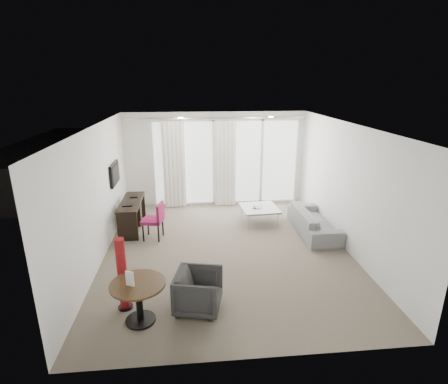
{
  "coord_description": "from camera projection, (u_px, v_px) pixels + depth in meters",
  "views": [
    {
      "loc": [
        -0.7,
        -6.56,
        3.41
      ],
      "look_at": [
        0.0,
        0.6,
        1.1
      ],
      "focal_mm": 28.0,
      "sensor_mm": 36.0,
      "label": 1
    }
  ],
  "objects": [
    {
      "name": "desk_chair",
      "position": [
        153.0,
        221.0,
        7.76
      ],
      "size": [
        0.54,
        0.52,
        0.85
      ],
      "primitive_type": null,
      "rotation": [
        0.0,
        0.0,
        -0.21
      ],
      "color": "maroon",
      "rests_on": "floor"
    },
    {
      "name": "sofa",
      "position": [
        314.0,
        221.0,
        8.13
      ],
      "size": [
        0.74,
        1.88,
        0.55
      ],
      "primitive_type": "imported",
      "rotation": [
        0.0,
        0.0,
        1.57
      ],
      "color": "slate",
      "rests_on": "floor"
    },
    {
      "name": "balustrade",
      "position": [
        218.0,
        163.0,
        12.83
      ],
      "size": [
        5.5,
        0.06,
        1.05
      ],
      "primitive_type": null,
      "color": "#B2B2B7",
      "rests_on": "terrace_slab"
    },
    {
      "name": "red_lamp",
      "position": [
        122.0,
        274.0,
        5.31
      ],
      "size": [
        0.29,
        0.29,
        1.18
      ],
      "primitive_type": "cylinder",
      "rotation": [
        0.0,
        0.0,
        -0.25
      ],
      "color": "maroon",
      "rests_on": "floor"
    },
    {
      "name": "downlight_a",
      "position": [
        181.0,
        118.0,
        7.96
      ],
      "size": [
        0.12,
        0.12,
        0.02
      ],
      "primitive_type": "cylinder",
      "color": "#FFE0B2",
      "rests_on": "ceiling"
    },
    {
      "name": "rattan_table",
      "position": [
        248.0,
        186.0,
        10.94
      ],
      "size": [
        0.57,
        0.57,
        0.47
      ],
      "primitive_type": null,
      "rotation": [
        0.0,
        0.0,
        0.25
      ],
      "color": "brown",
      "rests_on": "terrace_slab"
    },
    {
      "name": "terrace_slab",
      "position": [
        222.0,
        189.0,
        11.63
      ],
      "size": [
        5.6,
        3.0,
        0.12
      ],
      "primitive_type": "cube",
      "color": "#4D4D50",
      "rests_on": "ground"
    },
    {
      "name": "curtain_left",
      "position": [
        174.0,
        165.0,
        9.52
      ],
      "size": [
        0.6,
        0.2,
        2.38
      ],
      "primitive_type": null,
      "color": "white",
      "rests_on": "ground"
    },
    {
      "name": "floor",
      "position": [
        227.0,
        251.0,
        7.32
      ],
      "size": [
        5.0,
        6.0,
        0.0
      ],
      "primitive_type": "cube",
      "color": "#64594B",
      "rests_on": "ground"
    },
    {
      "name": "tub_armchair",
      "position": [
        199.0,
        291.0,
        5.37
      ],
      "size": [
        0.83,
        0.82,
        0.64
      ],
      "primitive_type": "imported",
      "rotation": [
        0.0,
        0.0,
        1.35
      ],
      "color": "#2B2B2B",
      "rests_on": "floor"
    },
    {
      "name": "wall_right",
      "position": [
        348.0,
        188.0,
        7.16
      ],
      "size": [
        0.0,
        6.0,
        2.6
      ],
      "primitive_type": "cube",
      "color": "silver",
      "rests_on": "ground"
    },
    {
      "name": "curtain_track",
      "position": [
        216.0,
        118.0,
        9.24
      ],
      "size": [
        4.8,
        0.04,
        0.04
      ],
      "primitive_type": null,
      "color": "#B2B2B7",
      "rests_on": "ceiling"
    },
    {
      "name": "magazine",
      "position": [
        257.0,
        208.0,
        8.71
      ],
      "size": [
        0.31,
        0.36,
        0.02
      ],
      "primitive_type": null,
      "rotation": [
        0.0,
        0.0,
        -0.28
      ],
      "color": "gray",
      "rests_on": "coffee_table"
    },
    {
      "name": "wall_front",
      "position": [
        254.0,
        269.0,
        4.08
      ],
      "size": [
        5.0,
        0.0,
        2.6
      ],
      "primitive_type": "cube",
      "color": "silver",
      "rests_on": "ground"
    },
    {
      "name": "remote",
      "position": [
        255.0,
        209.0,
        8.63
      ],
      "size": [
        0.06,
        0.17,
        0.02
      ],
      "primitive_type": null,
      "rotation": [
        0.0,
        0.0,
        0.04
      ],
      "color": "black",
      "rests_on": "coffee_table"
    },
    {
      "name": "tv",
      "position": [
        115.0,
        174.0,
        8.05
      ],
      "size": [
        0.05,
        0.8,
        0.5
      ],
      "primitive_type": null,
      "color": "black",
      "rests_on": "wall_left"
    },
    {
      "name": "menu_card",
      "position": [
        130.0,
        281.0,
        4.91
      ],
      "size": [
        0.12,
        0.07,
        0.23
      ],
      "primitive_type": null,
      "rotation": [
        0.0,
        0.0,
        -0.41
      ],
      "color": "white",
      "rests_on": "round_table"
    },
    {
      "name": "wall_left",
      "position": [
        97.0,
        196.0,
        6.69
      ],
      "size": [
        0.0,
        6.0,
        2.6
      ],
      "primitive_type": "cube",
      "color": "silver",
      "rests_on": "ground"
    },
    {
      "name": "window_panel",
      "position": [
        226.0,
        162.0,
        9.81
      ],
      "size": [
        4.0,
        0.02,
        2.38
      ],
      "primitive_type": null,
      "color": "white",
      "rests_on": "ground"
    },
    {
      "name": "rattan_chair_b",
      "position": [
        275.0,
        177.0,
        11.29
      ],
      "size": [
        0.69,
        0.69,
        0.86
      ],
      "primitive_type": null,
      "rotation": [
        0.0,
        0.0,
        0.21
      ],
      "color": "brown",
      "rests_on": "terrace_slab"
    },
    {
      "name": "rattan_chair_a",
      "position": [
        234.0,
        174.0,
        11.49
      ],
      "size": [
        0.83,
        0.83,
        0.92
      ],
      "primitive_type": null,
      "rotation": [
        0.0,
        0.0,
        0.43
      ],
      "color": "brown",
      "rests_on": "terrace_slab"
    },
    {
      "name": "downlight_b",
      "position": [
        271.0,
        117.0,
        8.16
      ],
      "size": [
        0.12,
        0.12,
        0.02
      ],
      "primitive_type": "cylinder",
      "color": "#FFE0B2",
      "rests_on": "ceiling"
    },
    {
      "name": "coffee_table",
      "position": [
        259.0,
        215.0,
        8.72
      ],
      "size": [
        0.94,
        0.94,
        0.4
      ],
      "primitive_type": null,
      "rotation": [
        0.0,
        0.0,
        0.07
      ],
      "color": "gray",
      "rests_on": "floor"
    },
    {
      "name": "ceiling",
      "position": [
        227.0,
        126.0,
        6.53
      ],
      "size": [
        5.0,
        6.0,
        0.0
      ],
      "primitive_type": "cube",
      "color": "white",
      "rests_on": "ground"
    },
    {
      "name": "curtain_right",
      "position": [
        225.0,
        164.0,
        9.65
      ],
      "size": [
        0.6,
        0.2,
        2.38
      ],
      "primitive_type": null,
      "color": "white",
      "rests_on": "ground"
    },
    {
      "name": "window_frame",
      "position": [
        226.0,
        163.0,
        9.8
      ],
      "size": [
        4.1,
        0.06,
        2.44
      ],
      "primitive_type": null,
      "color": "white",
      "rests_on": "ground"
    },
    {
      "name": "desk",
      "position": [
        132.0,
        215.0,
        8.32
      ],
      "size": [
        0.46,
        1.48,
        0.69
      ],
      "primitive_type": null,
      "color": "black",
      "rests_on": "floor"
    },
    {
      "name": "round_table",
      "position": [
        139.0,
        302.0,
        5.09
      ],
      "size": [
        0.83,
        0.83,
        0.64
      ],
      "primitive_type": null,
      "rotation": [
        0.0,
        0.0,
        -0.04
      ],
      "color": "#3E2A16",
      "rests_on": "floor"
    }
  ]
}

